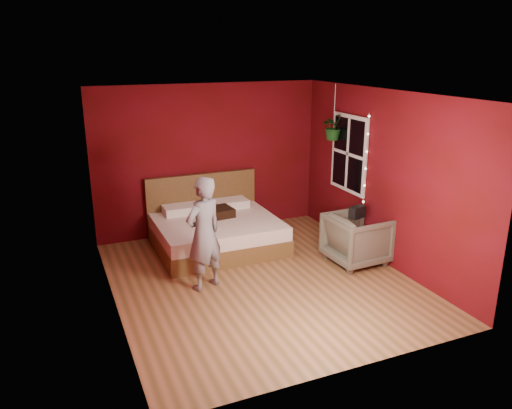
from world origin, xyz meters
name	(u,v)px	position (x,y,z in m)	size (l,w,h in m)	color
floor	(261,280)	(0.00, 0.00, 0.00)	(4.50, 4.50, 0.00)	#98613C
room_walls	(261,165)	(0.00, 0.00, 1.68)	(4.04, 4.54, 2.62)	maroon
window	(349,154)	(1.97, 0.90, 1.50)	(0.05, 0.97, 1.27)	white
fairy_lights	(366,160)	(1.94, 0.38, 1.50)	(0.04, 0.04, 1.45)	silver
bed	(215,230)	(-0.18, 1.46, 0.28)	(1.96, 1.67, 1.08)	brown
person	(204,234)	(-0.78, 0.10, 0.79)	(0.57, 0.38, 1.57)	slate
armchair	(357,239)	(1.60, 0.00, 0.38)	(0.82, 0.84, 0.76)	#6A6754
handbag	(357,212)	(1.51, -0.09, 0.85)	(0.25, 0.12, 0.18)	black
throw_pillow	(220,212)	(-0.07, 1.54, 0.56)	(0.40, 0.40, 0.14)	black
hanging_plant	(334,127)	(1.88, 1.26, 1.90)	(0.41, 0.35, 0.92)	silver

